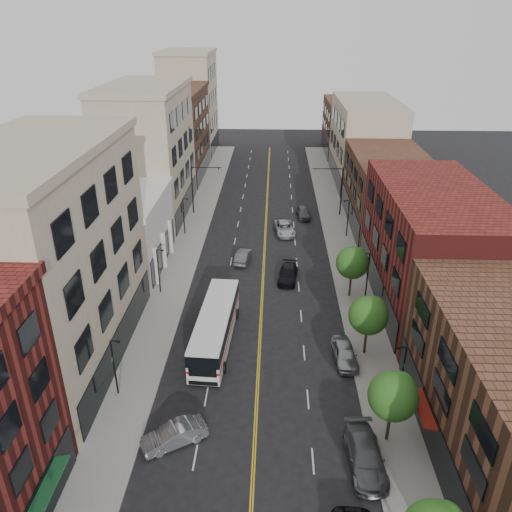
# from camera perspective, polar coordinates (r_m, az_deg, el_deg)

# --- Properties ---
(ground) EXTENTS (220.00, 220.00, 0.00)m
(ground) POSITION_cam_1_polar(r_m,az_deg,el_deg) (35.17, -0.40, -24.63)
(ground) COLOR black
(ground) RESTS_ON ground
(sidewalk_left) EXTENTS (4.00, 110.00, 0.15)m
(sidewalk_left) POSITION_cam_1_polar(r_m,az_deg,el_deg) (64.36, -7.97, 0.75)
(sidewalk_left) COLOR gray
(sidewalk_left) RESTS_ON ground
(sidewalk_right) EXTENTS (4.00, 110.00, 0.15)m
(sidewalk_right) POSITION_cam_1_polar(r_m,az_deg,el_deg) (64.03, 9.95, 0.46)
(sidewalk_right) COLOR gray
(sidewalk_right) RESTS_ON ground
(bldg_l_tanoffice) EXTENTS (10.00, 22.00, 18.00)m
(bldg_l_tanoffice) POSITION_cam_1_polar(r_m,az_deg,el_deg) (43.63, -22.55, -0.81)
(bldg_l_tanoffice) COLOR tan
(bldg_l_tanoffice) RESTS_ON ground
(bldg_l_white) EXTENTS (10.00, 14.00, 8.00)m
(bldg_l_white) POSITION_cam_1_polar(r_m,az_deg,el_deg) (60.88, -15.31, 2.58)
(bldg_l_white) COLOR silver
(bldg_l_white) RESTS_ON ground
(bldg_l_far_a) EXTENTS (10.00, 20.00, 18.00)m
(bldg_l_far_a) POSITION_cam_1_polar(r_m,az_deg,el_deg) (74.85, -12.14, 11.29)
(bldg_l_far_a) COLOR tan
(bldg_l_far_a) RESTS_ON ground
(bldg_l_far_b) EXTENTS (10.00, 20.00, 15.00)m
(bldg_l_far_b) POSITION_cam_1_polar(r_m,az_deg,el_deg) (94.20, -9.23, 13.52)
(bldg_l_far_b) COLOR #553322
(bldg_l_far_b) RESTS_ON ground
(bldg_l_far_c) EXTENTS (10.00, 16.00, 20.00)m
(bldg_l_far_c) POSITION_cam_1_polar(r_m,az_deg,el_deg) (111.16, -7.57, 16.80)
(bldg_l_far_c) COLOR tan
(bldg_l_far_c) RESTS_ON ground
(bldg_r_mid) EXTENTS (10.00, 22.00, 12.00)m
(bldg_r_mid) POSITION_cam_1_polar(r_m,az_deg,el_deg) (53.37, 19.32, 1.00)
(bldg_r_mid) COLOR maroon
(bldg_r_mid) RESTS_ON ground
(bldg_r_far_a) EXTENTS (10.00, 20.00, 10.00)m
(bldg_r_far_a) POSITION_cam_1_polar(r_m,az_deg,el_deg) (72.66, 14.82, 7.27)
(bldg_r_far_a) COLOR #553322
(bldg_r_far_a) RESTS_ON ground
(bldg_r_far_b) EXTENTS (10.00, 22.00, 14.00)m
(bldg_r_far_b) POSITION_cam_1_polar(r_m,az_deg,el_deg) (92.00, 12.36, 12.66)
(bldg_r_far_b) COLOR tan
(bldg_r_far_b) RESTS_ON ground
(bldg_r_far_c) EXTENTS (10.00, 18.00, 11.00)m
(bldg_r_far_c) POSITION_cam_1_polar(r_m,az_deg,el_deg) (111.62, 10.63, 14.28)
(bldg_r_far_c) COLOR #553322
(bldg_r_far_c) RESTS_ON ground
(tree_r_1) EXTENTS (3.40, 3.40, 5.59)m
(tree_r_1) POSITION_cam_1_polar(r_m,az_deg,el_deg) (36.01, 15.52, -15.00)
(tree_r_1) COLOR black
(tree_r_1) RESTS_ON sidewalk_right
(tree_r_2) EXTENTS (3.40, 3.40, 5.59)m
(tree_r_2) POSITION_cam_1_polar(r_m,az_deg,el_deg) (43.87, 12.83, -6.49)
(tree_r_2) COLOR black
(tree_r_2) RESTS_ON sidewalk_right
(tree_r_3) EXTENTS (3.40, 3.40, 5.59)m
(tree_r_3) POSITION_cam_1_polar(r_m,az_deg,el_deg) (52.47, 11.04, -0.65)
(tree_r_3) COLOR black
(tree_r_3) RESTS_ON sidewalk_right
(lamp_l_1) EXTENTS (0.81, 0.55, 5.05)m
(lamp_l_1) POSITION_cam_1_polar(r_m,az_deg,el_deg) (40.61, -15.87, -11.82)
(lamp_l_1) COLOR black
(lamp_l_1) RESTS_ON sidewalk_left
(lamp_l_2) EXTENTS (0.81, 0.55, 5.05)m
(lamp_l_2) POSITION_cam_1_polar(r_m,az_deg,el_deg) (53.63, -11.05, -1.43)
(lamp_l_2) COLOR black
(lamp_l_2) RESTS_ON sidewalk_left
(lamp_l_3) EXTENTS (0.81, 0.55, 5.05)m
(lamp_l_3) POSITION_cam_1_polar(r_m,az_deg,el_deg) (67.93, -8.22, 4.76)
(lamp_l_3) COLOR black
(lamp_l_3) RESTS_ON sidewalk_left
(lamp_r_1) EXTENTS (0.81, 0.55, 5.05)m
(lamp_r_1) POSITION_cam_1_polar(r_m,az_deg,el_deg) (40.03, 16.37, -12.51)
(lamp_r_1) COLOR black
(lamp_r_1) RESTS_ON sidewalk_right
(lamp_r_2) EXTENTS (0.81, 0.55, 5.05)m
(lamp_r_2) POSITION_cam_1_polar(r_m,az_deg,el_deg) (53.19, 12.61, -1.82)
(lamp_r_2) COLOR black
(lamp_r_2) RESTS_ON sidewalk_right
(lamp_r_3) EXTENTS (0.81, 0.55, 5.05)m
(lamp_r_3) POSITION_cam_1_polar(r_m,az_deg,el_deg) (67.59, 10.43, 4.49)
(lamp_r_3) COLOR black
(lamp_r_3) RESTS_ON sidewalk_right
(signal_mast_left) EXTENTS (4.49, 0.18, 7.20)m
(signal_mast_left) POSITION_cam_1_polar(r_m,az_deg,el_deg) (74.71, -6.76, 8.18)
(signal_mast_left) COLOR black
(signal_mast_left) RESTS_ON sidewalk_left
(signal_mast_right) EXTENTS (4.49, 0.18, 7.20)m
(signal_mast_right) POSITION_cam_1_polar(r_m,az_deg,el_deg) (74.42, 9.23, 7.95)
(signal_mast_right) COLOR black
(signal_mast_right) RESTS_ON sidewalk_right
(city_bus) EXTENTS (3.54, 12.65, 3.22)m
(city_bus) POSITION_cam_1_polar(r_m,az_deg,el_deg) (45.57, -4.67, -7.90)
(city_bus) COLOR silver
(city_bus) RESTS_ON ground
(car_angle_b) EXTENTS (4.76, 3.69, 1.51)m
(car_angle_b) POSITION_cam_1_polar(r_m,az_deg,el_deg) (37.34, -9.32, -19.53)
(car_angle_b) COLOR #A5A7AD
(car_angle_b) RESTS_ON ground
(car_parked_mid) EXTENTS (2.59, 5.77, 1.64)m
(car_parked_mid) POSITION_cam_1_polar(r_m,az_deg,el_deg) (36.26, 12.38, -21.45)
(car_parked_mid) COLOR #55565B
(car_parked_mid) RESTS_ON ground
(car_parked_far) EXTENTS (2.25, 4.81, 1.59)m
(car_parked_far) POSITION_cam_1_polar(r_m,az_deg,el_deg) (44.47, 10.09, -10.92)
(car_parked_far) COLOR #999CA0
(car_parked_far) RESTS_ON ground
(car_lane_behind) EXTENTS (2.08, 4.49, 1.42)m
(car_lane_behind) POSITION_cam_1_polar(r_m,az_deg,el_deg) (60.49, -1.50, -0.04)
(car_lane_behind) COLOR #46474B
(car_lane_behind) RESTS_ON ground
(car_lane_a) EXTENTS (2.57, 5.13, 1.43)m
(car_lane_a) POSITION_cam_1_polar(r_m,az_deg,el_deg) (56.45, 3.68, -2.09)
(car_lane_a) COLOR black
(car_lane_a) RESTS_ON ground
(car_lane_b) EXTENTS (3.25, 5.79, 1.53)m
(car_lane_b) POSITION_cam_1_polar(r_m,az_deg,el_deg) (68.47, 3.29, 3.18)
(car_lane_b) COLOR #B4B8BC
(car_lane_b) RESTS_ON ground
(car_lane_c) EXTENTS (2.15, 4.65, 1.54)m
(car_lane_c) POSITION_cam_1_polar(r_m,az_deg,el_deg) (74.28, 5.44, 4.97)
(car_lane_c) COLOR #47474C
(car_lane_c) RESTS_ON ground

